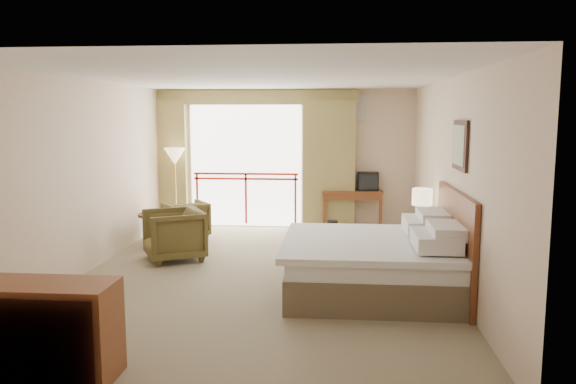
# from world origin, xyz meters

# --- Properties ---
(floor) EXTENTS (7.00, 7.00, 0.00)m
(floor) POSITION_xyz_m (0.00, 0.00, 0.00)
(floor) COLOR #817659
(floor) RESTS_ON ground
(ceiling) EXTENTS (7.00, 7.00, 0.00)m
(ceiling) POSITION_xyz_m (0.00, 0.00, 2.70)
(ceiling) COLOR white
(ceiling) RESTS_ON wall_back
(wall_back) EXTENTS (5.00, 0.00, 5.00)m
(wall_back) POSITION_xyz_m (0.00, 3.50, 1.35)
(wall_back) COLOR beige
(wall_back) RESTS_ON ground
(wall_front) EXTENTS (5.00, 0.00, 5.00)m
(wall_front) POSITION_xyz_m (0.00, -3.50, 1.35)
(wall_front) COLOR beige
(wall_front) RESTS_ON ground
(wall_left) EXTENTS (0.00, 7.00, 7.00)m
(wall_left) POSITION_xyz_m (-2.50, 0.00, 1.35)
(wall_left) COLOR beige
(wall_left) RESTS_ON ground
(wall_right) EXTENTS (0.00, 7.00, 7.00)m
(wall_right) POSITION_xyz_m (2.50, 0.00, 1.35)
(wall_right) COLOR beige
(wall_right) RESTS_ON ground
(balcony_door) EXTENTS (2.40, 0.00, 2.40)m
(balcony_door) POSITION_xyz_m (-0.80, 3.48, 1.20)
(balcony_door) COLOR white
(balcony_door) RESTS_ON wall_back
(balcony_railing) EXTENTS (2.09, 0.03, 1.02)m
(balcony_railing) POSITION_xyz_m (-0.80, 3.46, 0.81)
(balcony_railing) COLOR #A4230E
(balcony_railing) RESTS_ON wall_back
(curtain_left) EXTENTS (1.00, 0.26, 2.50)m
(curtain_left) POSITION_xyz_m (-2.45, 3.35, 1.25)
(curtain_left) COLOR olive
(curtain_left) RESTS_ON wall_back
(curtain_right) EXTENTS (1.00, 0.26, 2.50)m
(curtain_right) POSITION_xyz_m (0.85, 3.35, 1.25)
(curtain_right) COLOR olive
(curtain_right) RESTS_ON wall_back
(valance) EXTENTS (4.40, 0.22, 0.28)m
(valance) POSITION_xyz_m (-0.80, 3.38, 2.55)
(valance) COLOR olive
(valance) RESTS_ON wall_back
(hvac_vent) EXTENTS (0.50, 0.04, 0.50)m
(hvac_vent) POSITION_xyz_m (1.30, 3.47, 2.35)
(hvac_vent) COLOR silver
(hvac_vent) RESTS_ON wall_back
(bed) EXTENTS (2.13, 2.06, 0.97)m
(bed) POSITION_xyz_m (1.50, -0.60, 0.38)
(bed) COLOR brown
(bed) RESTS_ON floor
(headboard) EXTENTS (0.06, 2.10, 1.30)m
(headboard) POSITION_xyz_m (2.46, -0.60, 0.65)
(headboard) COLOR #612C15
(headboard) RESTS_ON wall_right
(framed_art) EXTENTS (0.04, 0.72, 0.60)m
(framed_art) POSITION_xyz_m (2.47, -0.60, 1.85)
(framed_art) COLOR black
(framed_art) RESTS_ON wall_right
(nightstand) EXTENTS (0.40, 0.48, 0.57)m
(nightstand) POSITION_xyz_m (2.28, 0.89, 0.29)
(nightstand) COLOR #612C15
(nightstand) RESTS_ON floor
(table_lamp) EXTENTS (0.30, 0.30, 0.53)m
(table_lamp) POSITION_xyz_m (2.28, 0.94, 0.98)
(table_lamp) COLOR tan
(table_lamp) RESTS_ON nightstand
(phone) EXTENTS (0.18, 0.15, 0.08)m
(phone) POSITION_xyz_m (2.23, 0.74, 0.61)
(phone) COLOR black
(phone) RESTS_ON nightstand
(desk) EXTENTS (1.16, 0.56, 0.76)m
(desk) POSITION_xyz_m (1.31, 3.45, 0.59)
(desk) COLOR #612C15
(desk) RESTS_ON floor
(tv) EXTENTS (0.39, 0.31, 0.36)m
(tv) POSITION_xyz_m (1.61, 3.39, 0.93)
(tv) COLOR black
(tv) RESTS_ON desk
(coffee_maker) EXTENTS (0.14, 0.14, 0.24)m
(coffee_maker) POSITION_xyz_m (0.96, 3.40, 0.88)
(coffee_maker) COLOR black
(coffee_maker) RESTS_ON desk
(cup) EXTENTS (0.08, 0.08, 0.09)m
(cup) POSITION_xyz_m (1.11, 3.35, 0.80)
(cup) COLOR white
(cup) RESTS_ON desk
(wastebasket) EXTENTS (0.26, 0.26, 0.27)m
(wastebasket) POSITION_xyz_m (0.93, 2.73, 0.13)
(wastebasket) COLOR black
(wastebasket) RESTS_ON floor
(armchair_far) EXTENTS (1.00, 1.01, 0.67)m
(armchair_far) POSITION_xyz_m (-1.72, 2.29, 0.00)
(armchair_far) COLOR #483E1C
(armchair_far) RESTS_ON floor
(armchair_near) EXTENTS (1.15, 1.14, 0.78)m
(armchair_near) POSITION_xyz_m (-1.47, 0.74, 0.00)
(armchair_near) COLOR #483E1C
(armchair_near) RESTS_ON floor
(side_table) EXTENTS (0.54, 0.54, 0.59)m
(side_table) POSITION_xyz_m (-2.00, 1.42, 0.40)
(side_table) COLOR black
(side_table) RESTS_ON floor
(book) EXTENTS (0.28, 0.29, 0.02)m
(book) POSITION_xyz_m (-2.00, 1.42, 0.59)
(book) COLOR white
(book) RESTS_ON side_table
(floor_lamp) EXTENTS (0.40, 0.40, 1.58)m
(floor_lamp) POSITION_xyz_m (-2.11, 3.04, 1.36)
(floor_lamp) COLOR tan
(floor_lamp) RESTS_ON floor
(dresser) EXTENTS (1.25, 0.53, 0.83)m
(dresser) POSITION_xyz_m (-1.45, -3.19, 0.42)
(dresser) COLOR #612C15
(dresser) RESTS_ON floor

